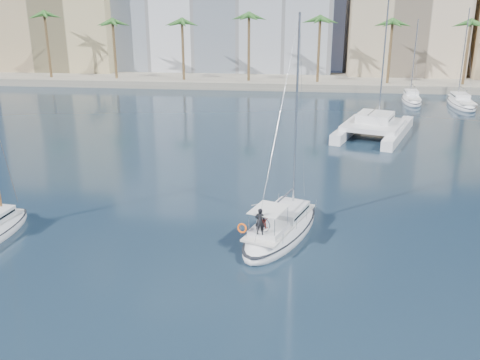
# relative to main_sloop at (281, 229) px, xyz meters

# --- Properties ---
(ground) EXTENTS (160.00, 160.00, 0.00)m
(ground) POSITION_rel_main_sloop_xyz_m (-2.73, 1.13, -0.49)
(ground) COLOR black
(ground) RESTS_ON ground
(quay) EXTENTS (120.00, 14.00, 1.20)m
(quay) POSITION_rel_main_sloop_xyz_m (-2.73, 62.13, 0.11)
(quay) COLOR gray
(quay) RESTS_ON ground
(building_modern) EXTENTS (42.00, 16.00, 28.00)m
(building_modern) POSITION_rel_main_sloop_xyz_m (-14.73, 74.13, 13.51)
(building_modern) COLOR silver
(building_modern) RESTS_ON ground
(building_tan_left) EXTENTS (22.00, 14.00, 22.00)m
(building_tan_left) POSITION_rel_main_sloop_xyz_m (-44.73, 70.13, 10.51)
(building_tan_left) COLOR tan
(building_tan_left) RESTS_ON ground
(building_beige) EXTENTS (20.00, 14.00, 20.00)m
(building_beige) POSITION_rel_main_sloop_xyz_m (19.27, 71.13, 9.51)
(building_beige) COLOR #C8AF90
(building_beige) RESTS_ON ground
(palm_left) EXTENTS (3.60, 3.60, 12.30)m
(palm_left) POSITION_rel_main_sloop_xyz_m (-36.73, 58.13, 9.80)
(palm_left) COLOR brown
(palm_left) RESTS_ON ground
(palm_centre) EXTENTS (3.60, 3.60, 12.30)m
(palm_centre) POSITION_rel_main_sloop_xyz_m (-2.73, 58.13, 9.80)
(palm_centre) COLOR brown
(palm_centre) RESTS_ON ground
(main_sloop) EXTENTS (6.34, 10.40, 14.73)m
(main_sloop) POSITION_rel_main_sloop_xyz_m (0.00, 0.00, 0.00)
(main_sloop) COLOR white
(main_sloop) RESTS_ON ground
(catamaran) EXTENTS (10.50, 14.52, 18.96)m
(catamaran) POSITION_rel_main_sloop_xyz_m (9.33, 27.73, 0.69)
(catamaran) COLOR white
(catamaran) RESTS_ON ground
(seagull) EXTENTS (1.01, 0.43, 0.19)m
(seagull) POSITION_rel_main_sloop_xyz_m (-1.76, 3.12, 0.35)
(seagull) COLOR silver
(seagull) RESTS_ON ground
(moored_yacht_a) EXTENTS (3.37, 9.52, 11.90)m
(moored_yacht_a) POSITION_rel_main_sloop_xyz_m (17.27, 48.13, -0.49)
(moored_yacht_a) COLOR white
(moored_yacht_a) RESTS_ON ground
(moored_yacht_b) EXTENTS (3.32, 10.83, 13.72)m
(moored_yacht_b) POSITION_rel_main_sloop_xyz_m (23.77, 46.13, -0.49)
(moored_yacht_b) COLOR white
(moored_yacht_b) RESTS_ON ground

